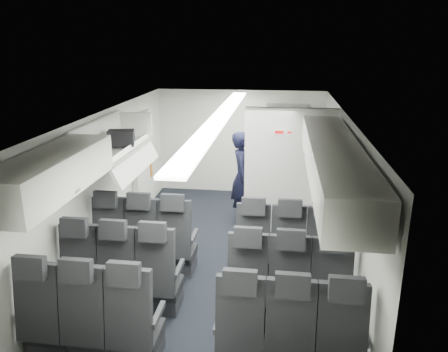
% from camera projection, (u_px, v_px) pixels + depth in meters
% --- Properties ---
extents(cabin_shell, '(3.41, 6.01, 2.16)m').
position_uv_depth(cabin_shell, '(220.00, 186.00, 6.21)').
color(cabin_shell, black).
rests_on(cabin_shell, ground).
extents(seat_row_front, '(3.33, 0.56, 1.24)m').
position_uv_depth(seat_row_front, '(215.00, 249.00, 5.92)').
color(seat_row_front, black).
rests_on(seat_row_front, cabin_shell).
extents(seat_row_mid, '(3.33, 0.56, 1.24)m').
position_uv_depth(seat_row_mid, '(204.00, 284.00, 5.07)').
color(seat_row_mid, black).
rests_on(seat_row_mid, cabin_shell).
extents(seat_row_rear, '(3.33, 0.56, 1.24)m').
position_uv_depth(seat_row_rear, '(187.00, 333.00, 4.22)').
color(seat_row_rear, black).
rests_on(seat_row_rear, cabin_shell).
extents(overhead_bin_left_rear, '(0.53, 1.80, 0.40)m').
position_uv_depth(overhead_bin_left_rear, '(51.00, 174.00, 4.27)').
color(overhead_bin_left_rear, white).
rests_on(overhead_bin_left_rear, cabin_shell).
extents(overhead_bin_left_front_open, '(0.64, 1.70, 0.72)m').
position_uv_depth(overhead_bin_left_front_open, '(113.00, 145.00, 5.97)').
color(overhead_bin_left_front_open, '#9E9E93').
rests_on(overhead_bin_left_front_open, cabin_shell).
extents(overhead_bin_right_rear, '(0.53, 1.80, 0.40)m').
position_uv_depth(overhead_bin_right_rear, '(344.00, 186.00, 3.92)').
color(overhead_bin_right_rear, white).
rests_on(overhead_bin_right_rear, cabin_shell).
extents(overhead_bin_right_front, '(0.53, 1.70, 0.40)m').
position_uv_depth(overhead_bin_right_front, '(326.00, 142.00, 5.58)').
color(overhead_bin_right_front, white).
rests_on(overhead_bin_right_front, cabin_shell).
extents(bulkhead_partition, '(1.40, 0.15, 2.13)m').
position_uv_depth(bulkhead_partition, '(289.00, 175.00, 6.86)').
color(bulkhead_partition, silver).
rests_on(bulkhead_partition, cabin_shell).
extents(galley_unit, '(0.85, 0.52, 1.90)m').
position_uv_depth(galley_unit, '(286.00, 153.00, 8.72)').
color(galley_unit, '#939399').
rests_on(galley_unit, cabin_shell).
extents(boarding_door, '(0.12, 1.27, 1.86)m').
position_uv_depth(boarding_door, '(143.00, 164.00, 7.93)').
color(boarding_door, silver).
rests_on(boarding_door, cabin_shell).
extents(flight_attendant, '(0.40, 0.60, 1.62)m').
position_uv_depth(flight_attendant, '(242.00, 177.00, 7.65)').
color(flight_attendant, black).
rests_on(flight_attendant, ground).
extents(carry_on_bag, '(0.40, 0.32, 0.21)m').
position_uv_depth(carry_on_bag, '(121.00, 138.00, 6.06)').
color(carry_on_bag, black).
rests_on(carry_on_bag, overhead_bin_left_front_open).
extents(papers, '(0.21, 0.06, 0.14)m').
position_uv_depth(papers, '(253.00, 165.00, 7.51)').
color(papers, white).
rests_on(papers, flight_attendant).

